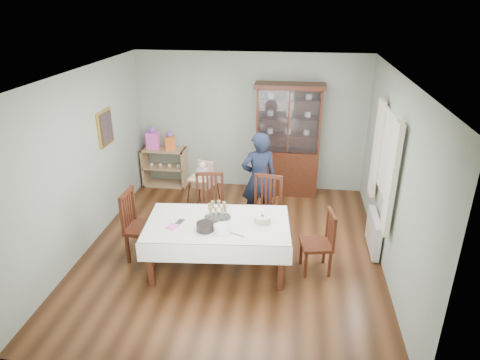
% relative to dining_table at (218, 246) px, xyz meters
% --- Properties ---
extents(floor, '(5.00, 5.00, 0.00)m').
position_rel_dining_table_xyz_m(floor, '(0.12, 0.52, -0.38)').
color(floor, '#593319').
rests_on(floor, ground).
extents(room_shell, '(5.00, 5.00, 5.00)m').
position_rel_dining_table_xyz_m(room_shell, '(0.12, 1.05, 1.32)').
color(room_shell, '#9EAA99').
rests_on(room_shell, floor).
extents(dining_table, '(2.10, 1.33, 0.76)m').
position_rel_dining_table_xyz_m(dining_table, '(0.00, 0.00, 0.00)').
color(dining_table, '#4A2012').
rests_on(dining_table, floor).
extents(china_cabinet, '(1.30, 0.48, 2.18)m').
position_rel_dining_table_xyz_m(china_cabinet, '(0.87, 2.78, 0.74)').
color(china_cabinet, '#4A2012').
rests_on(china_cabinet, floor).
extents(sideboard, '(0.90, 0.38, 0.80)m').
position_rel_dining_table_xyz_m(sideboard, '(-1.63, 2.80, 0.02)').
color(sideboard, tan).
rests_on(sideboard, floor).
extents(picture_frame, '(0.04, 0.48, 0.58)m').
position_rel_dining_table_xyz_m(picture_frame, '(-2.10, 1.32, 1.27)').
color(picture_frame, gold).
rests_on(picture_frame, room_shell).
extents(window, '(0.04, 1.02, 1.22)m').
position_rel_dining_table_xyz_m(window, '(2.34, 0.82, 1.17)').
color(window, white).
rests_on(window, room_shell).
extents(curtain_left, '(0.07, 0.30, 1.55)m').
position_rel_dining_table_xyz_m(curtain_left, '(2.28, 0.20, 1.07)').
color(curtain_left, silver).
rests_on(curtain_left, room_shell).
extents(curtain_right, '(0.07, 0.30, 1.55)m').
position_rel_dining_table_xyz_m(curtain_right, '(2.28, 1.44, 1.07)').
color(curtain_right, silver).
rests_on(curtain_right, room_shell).
extents(radiator, '(0.10, 0.80, 0.55)m').
position_rel_dining_table_xyz_m(radiator, '(2.28, 0.82, -0.08)').
color(radiator, white).
rests_on(radiator, floor).
extents(chair_far_left, '(0.54, 0.54, 1.05)m').
position_rel_dining_table_xyz_m(chair_far_left, '(-0.30, 0.89, -0.07)').
color(chair_far_left, '#4A2012').
rests_on(chair_far_left, floor).
extents(chair_far_right, '(0.53, 0.53, 1.05)m').
position_rel_dining_table_xyz_m(chair_far_right, '(0.60, 0.91, -0.07)').
color(chair_far_right, '#4A2012').
rests_on(chair_far_right, floor).
extents(chair_end_left, '(0.50, 0.50, 1.07)m').
position_rel_dining_table_xyz_m(chair_end_left, '(-1.17, 0.16, -0.07)').
color(chair_end_left, '#4A2012').
rests_on(chair_end_left, floor).
extents(chair_end_right, '(0.49, 0.49, 0.92)m').
position_rel_dining_table_xyz_m(chair_end_right, '(1.40, 0.16, -0.11)').
color(chair_end_right, '#4A2012').
rests_on(chair_end_right, floor).
extents(woman, '(0.69, 0.55, 1.64)m').
position_rel_dining_table_xyz_m(woman, '(0.44, 1.45, 0.44)').
color(woman, black).
rests_on(woman, floor).
extents(high_chair, '(0.54, 0.54, 0.98)m').
position_rel_dining_table_xyz_m(high_chair, '(-0.58, 1.72, -0.00)').
color(high_chair, black).
rests_on(high_chair, floor).
extents(champagne_tray, '(0.37, 0.37, 0.23)m').
position_rel_dining_table_xyz_m(champagne_tray, '(-0.02, 0.12, 0.45)').
color(champagne_tray, silver).
rests_on(champagne_tray, dining_table).
extents(birthday_cake, '(0.27, 0.27, 0.18)m').
position_rel_dining_table_xyz_m(birthday_cake, '(0.61, 0.08, 0.42)').
color(birthday_cake, white).
rests_on(birthday_cake, dining_table).
extents(plate_stack_dark, '(0.31, 0.31, 0.11)m').
position_rel_dining_table_xyz_m(plate_stack_dark, '(-0.13, -0.23, 0.43)').
color(plate_stack_dark, black).
rests_on(plate_stack_dark, dining_table).
extents(plate_stack_white, '(0.30, 0.30, 0.10)m').
position_rel_dining_table_xyz_m(plate_stack_white, '(0.11, -0.24, 0.42)').
color(plate_stack_white, white).
rests_on(plate_stack_white, dining_table).
extents(napkin_stack, '(0.18, 0.18, 0.02)m').
position_rel_dining_table_xyz_m(napkin_stack, '(-0.58, -0.21, 0.38)').
color(napkin_stack, '#FE5DCD').
rests_on(napkin_stack, dining_table).
extents(cutlery, '(0.14, 0.18, 0.01)m').
position_rel_dining_table_xyz_m(cutlery, '(-0.56, -0.05, 0.38)').
color(cutlery, silver).
rests_on(cutlery, dining_table).
extents(cake_knife, '(0.26, 0.13, 0.01)m').
position_rel_dining_table_xyz_m(cake_knife, '(0.28, -0.28, 0.38)').
color(cake_knife, silver).
rests_on(cake_knife, dining_table).
extents(gift_bag_pink, '(0.25, 0.16, 0.46)m').
position_rel_dining_table_xyz_m(gift_bag_pink, '(-1.83, 2.78, 0.62)').
color(gift_bag_pink, '#FE5DCD').
rests_on(gift_bag_pink, sideboard).
extents(gift_bag_orange, '(0.24, 0.20, 0.38)m').
position_rel_dining_table_xyz_m(gift_bag_orange, '(-1.47, 2.78, 0.58)').
color(gift_bag_orange, orange).
rests_on(gift_bag_orange, sideboard).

